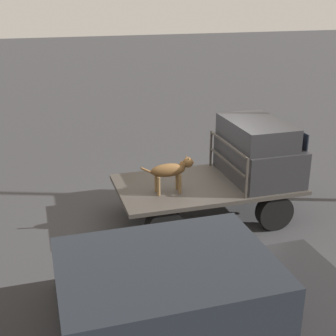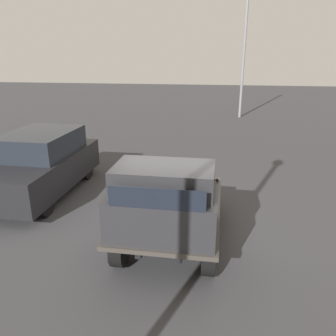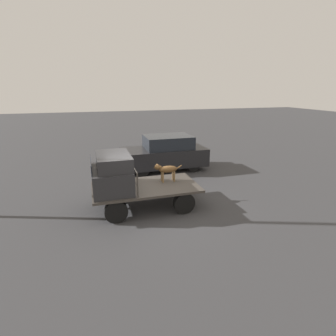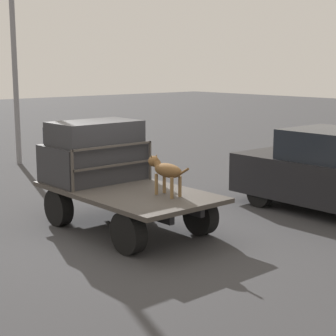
# 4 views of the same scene
# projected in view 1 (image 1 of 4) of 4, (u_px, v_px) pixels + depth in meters

# --- Properties ---
(ground_plane) EXTENTS (80.00, 80.00, 0.00)m
(ground_plane) POSITION_uv_depth(u_px,v_px,m) (205.00, 217.00, 9.61)
(ground_plane) COLOR #38383A
(flatbed_truck) EXTENTS (3.57, 1.95, 0.77)m
(flatbed_truck) POSITION_uv_depth(u_px,v_px,m) (206.00, 192.00, 9.41)
(flatbed_truck) COLOR black
(flatbed_truck) RESTS_ON ground
(truck_cab) EXTENTS (1.24, 1.83, 1.19)m
(truck_cab) POSITION_uv_depth(u_px,v_px,m) (258.00, 151.00, 9.42)
(truck_cab) COLOR #28282B
(truck_cab) RESTS_ON flatbed_truck
(truck_headboard) EXTENTS (0.04, 1.83, 0.78)m
(truck_headboard) POSITION_uv_depth(u_px,v_px,m) (228.00, 156.00, 9.26)
(truck_headboard) COLOR #3D3833
(truck_headboard) RESTS_ON flatbed_truck
(dog) EXTENTS (1.06, 0.25, 0.70)m
(dog) POSITION_uv_depth(u_px,v_px,m) (172.00, 170.00, 8.75)
(dog) COLOR brown
(dog) RESTS_ON flatbed_truck
(parked_sedan) EXTENTS (4.14, 1.87, 1.73)m
(parked_sedan) POSITION_uv_depth(u_px,v_px,m) (180.00, 326.00, 5.23)
(parked_sedan) COLOR black
(parked_sedan) RESTS_ON ground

